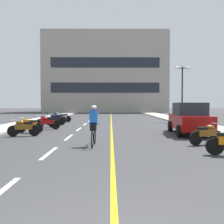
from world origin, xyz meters
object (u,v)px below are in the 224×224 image
motorcycle_2 (206,134)px  motorcycle_5 (47,123)px  motorcycle_3 (24,128)px  motorcycle_6 (45,121)px  motorcycle_8 (57,118)px  motorcycle_4 (29,125)px  street_lamp_mid (182,81)px  motorcycle_7 (55,119)px  parked_car_near (189,118)px  motorcycle_9 (63,117)px  cyclist_rider (94,125)px

motorcycle_2 → motorcycle_5: same height
motorcycle_3 → motorcycle_6: bearing=91.8°
motorcycle_3 → motorcycle_8: same height
motorcycle_2 → motorcycle_4: bearing=154.9°
street_lamp_mid → motorcycle_4: size_ratio=3.11×
motorcycle_4 → motorcycle_6: size_ratio=1.02×
motorcycle_4 → motorcycle_7: (0.30, 5.43, 0.00)m
parked_car_near → motorcycle_9: (-9.18, 9.32, -0.44)m
motorcycle_2 → motorcycle_9: 15.62m
motorcycle_5 → cyclist_rider: bearing=-60.4°
motorcycle_6 → motorcycle_5: bearing=-71.1°
motorcycle_3 → motorcycle_7: size_ratio=0.99×
motorcycle_2 → motorcycle_6: size_ratio=0.98×
street_lamp_mid → motorcycle_2: 13.93m
motorcycle_3 → cyclist_rider: size_ratio=0.95×
street_lamp_mid → motorcycle_2: size_ratio=3.23×
motorcycle_3 → motorcycle_9: size_ratio=1.01×
motorcycle_7 → motorcycle_8: same height
motorcycle_4 → cyclist_rider: 6.15m
motorcycle_2 → cyclist_rider: 4.85m
parked_car_near → motorcycle_7: (-9.15, 6.03, -0.44)m
motorcycle_3 → cyclist_rider: cyclist_rider is taller
motorcycle_3 → cyclist_rider: bearing=-36.7°
street_lamp_mid → motorcycle_2: (-2.86, -13.18, -3.49)m
motorcycle_2 → motorcycle_5: (-8.42, 6.07, 0.00)m
motorcycle_4 → motorcycle_9: size_ratio=1.01×
motorcycle_7 → motorcycle_8: size_ratio=1.01×
motorcycle_4 → motorcycle_9: (0.28, 8.72, 0.00)m
motorcycle_9 → cyclist_rider: cyclist_rider is taller
motorcycle_2 → motorcycle_9: bearing=124.0°
motorcycle_6 → motorcycle_8: same height
motorcycle_2 → motorcycle_8: bearing=127.8°
street_lamp_mid → motorcycle_8: 12.40m
parked_car_near → motorcycle_3: size_ratio=2.56×
motorcycle_8 → motorcycle_9: same height
motorcycle_4 → motorcycle_6: same height
motorcycle_2 → motorcycle_9: same height
motorcycle_8 → cyclist_rider: cyclist_rider is taller
motorcycle_4 → motorcycle_8: bearing=89.3°
motorcycle_8 → cyclist_rider: 12.47m
motorcycle_6 → motorcycle_7: bearing=82.7°
cyclist_rider → motorcycle_4: bearing=133.1°
street_lamp_mid → motorcycle_5: size_ratio=3.17×
motorcycle_8 → motorcycle_9: bearing=82.6°
motorcycle_5 → cyclist_rider: size_ratio=0.94×
motorcycle_4 → motorcycle_7: size_ratio=1.00×
motorcycle_6 → cyclist_rider: size_ratio=0.94×
motorcycle_2 → motorcycle_7: size_ratio=0.96×
parked_car_near → motorcycle_3: parked_car_near is taller
motorcycle_4 → cyclist_rider: (4.19, -4.48, 0.41)m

